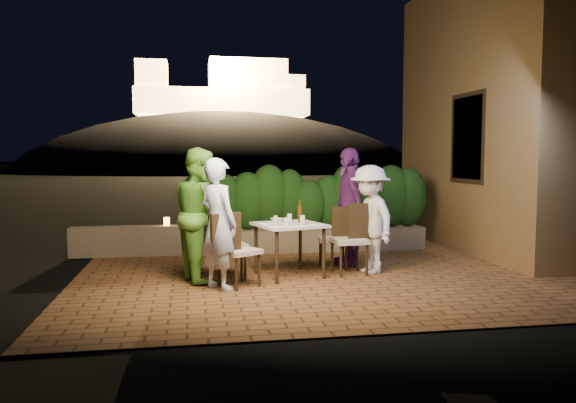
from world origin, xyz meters
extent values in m
plane|color=black|center=(0.00, 0.00, -0.02)|extent=(400.00, 400.00, 0.00)
cube|color=brown|center=(0.00, 0.50, -0.07)|extent=(7.00, 6.00, 0.15)
cube|color=olive|center=(3.60, 2.00, 2.50)|extent=(1.60, 5.00, 5.00)
cube|color=black|center=(2.82, 1.50, 2.00)|extent=(0.08, 1.00, 1.40)
cube|color=black|center=(2.81, 1.50, 2.00)|extent=(0.06, 1.15, 1.55)
cube|color=#7B6B4E|center=(0.20, 2.30, 0.20)|extent=(4.20, 0.55, 0.40)
cube|color=#7B6B4E|center=(-2.80, 2.30, 0.25)|extent=(2.20, 0.30, 0.50)
ellipsoid|color=black|center=(2.00, 60.00, -4.00)|extent=(52.00, 40.00, 22.00)
cylinder|color=white|center=(-0.76, -0.07, 0.76)|extent=(0.24, 0.24, 0.01)
cylinder|color=white|center=(-0.89, 0.31, 0.76)|extent=(0.21, 0.21, 0.01)
cylinder|color=white|center=(-0.24, 0.06, 0.76)|extent=(0.20, 0.20, 0.01)
cylinder|color=white|center=(-0.33, 0.50, 0.76)|extent=(0.23, 0.23, 0.01)
cylinder|color=white|center=(-0.54, 0.18, 0.76)|extent=(0.19, 0.19, 0.01)
cylinder|color=white|center=(-0.42, -0.07, 0.76)|extent=(0.23, 0.23, 0.01)
cylinder|color=silver|center=(-0.62, -0.02, 0.80)|extent=(0.06, 0.06, 0.11)
cylinder|color=silver|center=(-0.71, 0.35, 0.80)|extent=(0.06, 0.06, 0.10)
cylinder|color=silver|center=(-0.36, 0.13, 0.81)|extent=(0.07, 0.07, 0.12)
cylinder|color=silver|center=(-0.50, 0.38, 0.81)|extent=(0.07, 0.07, 0.12)
imported|color=white|center=(-0.66, 0.49, 0.77)|extent=(0.23, 0.23, 0.04)
imported|color=#C6DAFF|center=(-1.55, -0.39, 0.83)|extent=(0.68, 0.73, 1.67)
imported|color=#6DC03C|center=(-1.76, 0.17, 0.90)|extent=(0.91, 1.04, 1.81)
imported|color=white|center=(0.65, 0.23, 0.78)|extent=(0.81, 1.12, 1.56)
imported|color=#5C2268|center=(0.51, 0.80, 0.91)|extent=(0.46, 1.08, 1.82)
cylinder|color=orange|center=(-2.30, 2.30, 0.57)|extent=(0.10, 0.10, 0.14)
camera|label=1|loc=(-1.90, -7.47, 1.68)|focal=35.00mm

